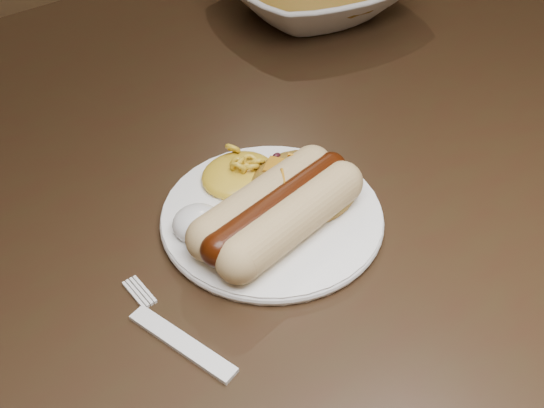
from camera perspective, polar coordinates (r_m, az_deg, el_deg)
table at (r=0.72m, az=-7.53°, el=-2.67°), size 1.60×0.90×0.75m
plate at (r=0.59m, az=-0.00°, el=-1.11°), size 0.25×0.25×0.01m
hotdog at (r=0.56m, az=0.58°, el=-0.40°), size 0.15×0.09×0.04m
mac_and_cheese at (r=0.61m, az=-2.99°, el=3.37°), size 0.09×0.09×0.03m
sour_cream at (r=0.56m, az=-6.70°, el=-1.32°), size 0.05×0.05×0.03m
taco_salad at (r=0.59m, az=2.82°, el=2.43°), size 0.11×0.10×0.05m
fork at (r=0.50m, az=-8.06°, el=-12.23°), size 0.06×0.15×0.00m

